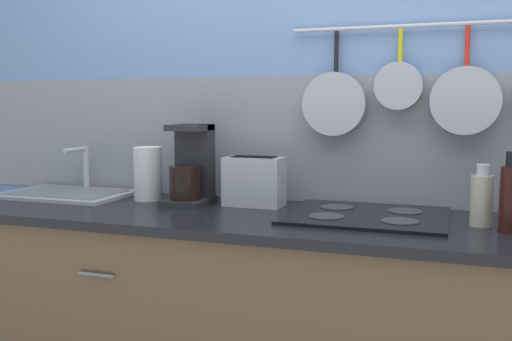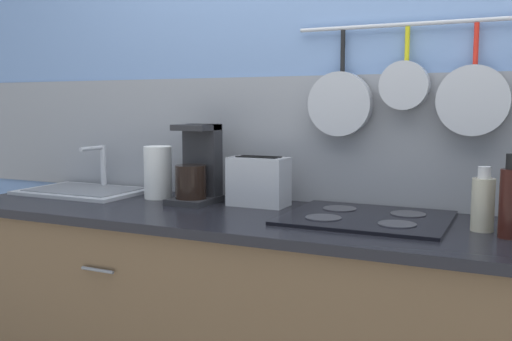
% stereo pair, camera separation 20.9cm
% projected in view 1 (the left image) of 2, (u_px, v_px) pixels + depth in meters
% --- Properties ---
extents(wall_back, '(7.20, 0.15, 2.60)m').
position_uv_depth(wall_back, '(350.00, 108.00, 2.32)').
color(wall_back, '#7293C6').
rests_on(wall_back, ground_plane).
extents(countertop, '(3.05, 0.66, 0.03)m').
position_uv_depth(countertop, '(329.00, 224.00, 2.02)').
color(countertop, black).
rests_on(countertop, cabinet_base).
extents(sink_basin, '(0.55, 0.38, 0.21)m').
position_uv_depth(sink_basin, '(68.00, 192.00, 2.54)').
color(sink_basin, '#B7BABF').
rests_on(sink_basin, countertop).
extents(paper_towel_roll, '(0.12, 0.12, 0.23)m').
position_uv_depth(paper_towel_roll, '(148.00, 174.00, 2.41)').
color(paper_towel_roll, white).
rests_on(paper_towel_roll, countertop).
extents(coffee_maker, '(0.17, 0.21, 0.32)m').
position_uv_depth(coffee_maker, '(191.00, 171.00, 2.33)').
color(coffee_maker, '#262628').
rests_on(coffee_maker, countertop).
extents(toaster, '(0.25, 0.13, 0.20)m').
position_uv_depth(toaster, '(254.00, 181.00, 2.28)').
color(toaster, '#B7BABF').
rests_on(toaster, countertop).
extents(cooktop, '(0.56, 0.48, 0.01)m').
position_uv_depth(cooktop, '(367.00, 215.00, 2.05)').
color(cooktop, black).
rests_on(cooktop, countertop).
extents(bottle_dish_soap, '(0.07, 0.07, 0.21)m').
position_uv_depth(bottle_dish_soap, '(482.00, 199.00, 1.89)').
color(bottle_dish_soap, '#BFB799').
rests_on(bottle_dish_soap, countertop).
extents(bottle_cooking_wine, '(0.06, 0.06, 0.26)m').
position_uv_depth(bottle_cooking_wine, '(510.00, 197.00, 1.80)').
color(bottle_cooking_wine, '#33140F').
rests_on(bottle_cooking_wine, countertop).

